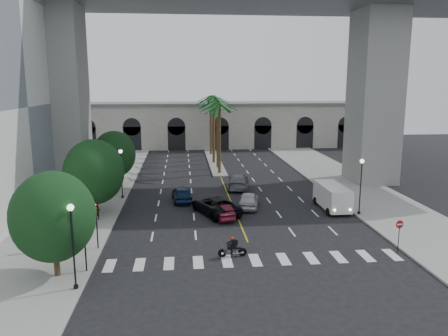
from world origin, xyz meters
The scene contains 30 objects.
ground centered at (0.00, 0.00, 0.00)m, with size 140.00×140.00×0.00m, color black.
sidewalk_left centered at (-15.00, 15.00, 0.07)m, with size 8.00×100.00×0.15m, color gray.
sidewalk_right centered at (15.00, 15.00, 0.07)m, with size 8.00×100.00×0.15m, color gray.
median centered at (0.00, 38.00, 0.10)m, with size 2.00×24.00×0.20m, color gray.
pier_building centered at (0.00, 55.00, 4.27)m, with size 71.00×10.50×8.50m.
bridge centered at (3.42, 22.00, 18.51)m, with size 75.00×13.00×26.00m.
palm_a centered at (0.00, 28.00, 9.10)m, with size 3.20×3.20×10.30m.
palm_b centered at (0.10, 32.00, 9.37)m, with size 3.20×3.20×10.60m.
palm_c centered at (-0.20, 36.00, 8.91)m, with size 3.20×3.20×10.10m.
palm_d centered at (0.15, 40.00, 9.65)m, with size 3.20×3.20×10.90m.
palm_e centered at (-0.10, 44.00, 9.19)m, with size 3.20×3.20×10.40m.
palm_f centered at (0.20, 48.00, 9.46)m, with size 3.20×3.20×10.70m.
street_tree_near centered at (-13.00, -3.00, 4.02)m, with size 5.20×5.20×6.89m.
street_tree_mid centered at (-13.00, 10.00, 4.21)m, with size 5.44×5.44×7.21m.
street_tree_far centered at (-13.00, 22.00, 3.90)m, with size 5.04×5.04×6.68m.
lamp_post_left_near centered at (-11.40, -5.00, 3.22)m, with size 0.40×0.40×5.35m.
lamp_post_left_far centered at (-11.40, 16.00, 3.22)m, with size 0.40×0.40×5.35m.
lamp_post_right centered at (11.40, 8.00, 3.22)m, with size 0.40×0.40×5.35m.
traffic_signal_near centered at (-11.30, -2.50, 2.51)m, with size 0.25×0.18×3.65m.
traffic_signal_far centered at (-11.30, 1.50, 2.51)m, with size 0.25×0.18×3.65m.
motorcycle_rider centered at (-1.46, -0.72, 0.68)m, with size 2.08×0.56×1.50m.
car_a centered at (1.50, 11.49, 0.80)m, with size 1.89×4.70×1.60m, color #B2B2B7.
car_b centered at (-1.50, 8.23, 0.66)m, with size 1.41×4.03×1.33m, color #4C0F1D.
car_c centered at (-1.93, 9.70, 0.85)m, with size 2.83×6.14×1.71m, color black.
car_d centered at (1.50, 19.68, 0.85)m, with size 2.39×5.88×1.71m, color slate.
car_e centered at (-5.06, 14.54, 0.81)m, with size 1.92×4.78×1.63m, color #0E2142.
cargo_van centered at (9.50, 10.08, 1.34)m, with size 2.30×5.65×2.40m.
pedestrian_a centered at (-15.07, 1.33, 1.13)m, with size 0.72×0.47×1.96m, color black.
pedestrian_b centered at (-12.68, 8.51, 0.91)m, with size 0.74×0.58×1.53m, color black.
do_not_enter_sign centered at (10.50, -1.26, 1.82)m, with size 0.61×0.12×2.51m.
Camera 1 is at (-4.92, -29.85, 12.16)m, focal length 35.00 mm.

